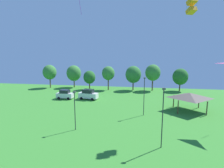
% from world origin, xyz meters
% --- Properties ---
extents(kite_flying_4, '(1.47, 1.54, 2.13)m').
position_xyz_m(kite_flying_4, '(10.66, 27.32, 17.38)').
color(kite_flying_4, orange).
extents(parked_car_leftmost, '(4.11, 2.02, 2.31)m').
position_xyz_m(parked_car_leftmost, '(-14.53, 40.71, 1.14)').
color(parked_car_leftmost, silver).
rests_on(parked_car_leftmost, ground).
extents(parked_car_second_from_left, '(4.90, 2.55, 2.51)m').
position_xyz_m(parked_car_second_from_left, '(-8.64, 41.26, 1.23)').
color(parked_car_second_from_left, silver).
rests_on(parked_car_second_from_left, ground).
extents(park_pavilion, '(6.45, 5.90, 3.60)m').
position_xyz_m(park_pavilion, '(13.50, 35.71, 3.08)').
color(park_pavilion, brown).
rests_on(park_pavilion, ground).
extents(light_post_0, '(0.36, 0.20, 5.74)m').
position_xyz_m(light_post_0, '(-5.16, 23.59, 3.26)').
color(light_post_0, '#2D2D33').
rests_on(light_post_0, ground).
extents(light_post_1, '(0.36, 0.20, 7.17)m').
position_xyz_m(light_post_1, '(6.66, 20.53, 3.99)').
color(light_post_1, '#2D2D33').
rests_on(light_post_1, ground).
extents(light_post_2, '(0.36, 0.20, 6.93)m').
position_xyz_m(light_post_2, '(4.72, 31.62, 3.87)').
color(light_post_2, '#2D2D33').
rests_on(light_post_2, ground).
extents(treeline_tree_0, '(4.42, 4.42, 7.66)m').
position_xyz_m(treeline_tree_0, '(-25.96, 54.39, 5.21)').
color(treeline_tree_0, brown).
rests_on(treeline_tree_0, ground).
extents(treeline_tree_1, '(4.81, 4.81, 7.48)m').
position_xyz_m(treeline_tree_1, '(-18.26, 56.33, 4.82)').
color(treeline_tree_1, brown).
rests_on(treeline_tree_1, ground).
extents(treeline_tree_2, '(3.77, 3.77, 6.01)m').
position_xyz_m(treeline_tree_2, '(-11.98, 53.49, 3.92)').
color(treeline_tree_2, brown).
rests_on(treeline_tree_2, ground).
extents(treeline_tree_3, '(3.95, 3.95, 7.44)m').
position_xyz_m(treeline_tree_3, '(-5.99, 53.89, 5.24)').
color(treeline_tree_3, brown).
rests_on(treeline_tree_3, ground).
extents(treeline_tree_4, '(4.81, 4.81, 7.56)m').
position_xyz_m(treeline_tree_4, '(1.72, 54.71, 4.91)').
color(treeline_tree_4, brown).
rests_on(treeline_tree_4, ground).
extents(treeline_tree_5, '(4.56, 4.56, 8.07)m').
position_xyz_m(treeline_tree_5, '(7.63, 55.12, 5.54)').
color(treeline_tree_5, brown).
rests_on(treeline_tree_5, ground).
extents(treeline_tree_6, '(4.52, 4.52, 6.88)m').
position_xyz_m(treeline_tree_6, '(15.80, 55.68, 4.38)').
color(treeline_tree_6, brown).
rests_on(treeline_tree_6, ground).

